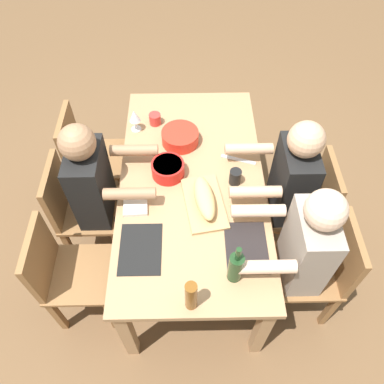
{
  "coord_description": "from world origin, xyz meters",
  "views": [
    {
      "loc": [
        1.49,
        -0.03,
        2.6
      ],
      "look_at": [
        0.0,
        0.0,
        0.63
      ],
      "focal_mm": 35.84,
      "sensor_mm": 36.0,
      "label": 1
    }
  ],
  "objects": [
    {
      "name": "ground_plane",
      "position": [
        0.0,
        0.0,
        0.0
      ],
      "size": [
        8.0,
        8.0,
        0.0
      ],
      "primitive_type": "plane",
      "color": "brown"
    },
    {
      "name": "chair_near_center",
      "position": [
        0.0,
        -0.77,
        0.48
      ],
      "size": [
        0.4,
        0.4,
        0.85
      ],
      "color": "olive",
      "rests_on": "ground_plane"
    },
    {
      "name": "chair_near_left",
      "position": [
        -0.47,
        -0.77,
        0.48
      ],
      "size": [
        0.4,
        0.4,
        0.85
      ],
      "color": "olive",
      "rests_on": "ground_plane"
    },
    {
      "name": "cutting_board",
      "position": [
        0.18,
        0.07,
        0.75
      ],
      "size": [
        0.43,
        0.28,
        0.02
      ],
      "primitive_type": "cube",
      "rotation": [
        0.0,
        0.0,
        0.16
      ],
      "color": "tan",
      "rests_on": "dining_table"
    },
    {
      "name": "dining_table",
      "position": [
        0.0,
        0.0,
        0.65
      ],
      "size": [
        1.71,
        0.9,
        0.74
      ],
      "color": "#A87F56",
      "rests_on": "ground_plane"
    },
    {
      "name": "cup_far_center",
      "position": [
        0.01,
        0.26,
        0.79
      ],
      "size": [
        0.07,
        0.07,
        0.1
      ],
      "primitive_type": "cylinder",
      "color": "black",
      "rests_on": "dining_table"
    },
    {
      "name": "placemat_near_right",
      "position": [
        0.47,
        -0.29,
        0.74
      ],
      "size": [
        0.32,
        0.23,
        0.01
      ],
      "primitive_type": "cube",
      "color": "black",
      "rests_on": "dining_table"
    },
    {
      "name": "cup_near_left",
      "position": [
        -0.53,
        -0.25,
        0.78
      ],
      "size": [
        0.08,
        0.08,
        0.08
      ],
      "primitive_type": "cylinder",
      "color": "red",
      "rests_on": "dining_table"
    },
    {
      "name": "bread_loaf",
      "position": [
        0.18,
        0.07,
        0.81
      ],
      "size": [
        0.33,
        0.16,
        0.09
      ],
      "primitive_type": "ellipsoid",
      "rotation": [
        0.0,
        0.0,
        0.16
      ],
      "color": "tan",
      "rests_on": "cutting_board"
    },
    {
      "name": "napkin_stack",
      "position": [
        0.19,
        -0.34,
        0.75
      ],
      "size": [
        0.15,
        0.15,
        0.02
      ],
      "primitive_type": "cube",
      "rotation": [
        0.0,
        0.0,
        0.06
      ],
      "color": "white",
      "rests_on": "dining_table"
    },
    {
      "name": "wine_bottle",
      "position": [
        0.64,
        0.21,
        0.85
      ],
      "size": [
        0.08,
        0.08,
        0.29
      ],
      "color": "#193819",
      "rests_on": "dining_table"
    },
    {
      "name": "wine_glass",
      "position": [
        -0.47,
        -0.38,
        0.86
      ],
      "size": [
        0.08,
        0.08,
        0.17
      ],
      "color": "silver",
      "rests_on": "dining_table"
    },
    {
      "name": "diner_far_center",
      "position": [
        -0.0,
        0.59,
        0.7
      ],
      "size": [
        0.41,
        0.53,
        1.2
      ],
      "color": "#2D2D38",
      "rests_on": "ground_plane"
    },
    {
      "name": "beer_bottle",
      "position": [
        0.79,
        -0.02,
        0.85
      ],
      "size": [
        0.06,
        0.06,
        0.22
      ],
      "primitive_type": "cylinder",
      "color": "brown",
      "rests_on": "dining_table"
    },
    {
      "name": "serving_bowl_salad",
      "position": [
        -0.06,
        -0.15,
        0.79
      ],
      "size": [
        0.21,
        0.21,
        0.1
      ],
      "color": "red",
      "rests_on": "dining_table"
    },
    {
      "name": "chair_far_center",
      "position": [
        0.0,
        0.77,
        0.48
      ],
      "size": [
        0.4,
        0.4,
        0.85
      ],
      "color": "olive",
      "rests_on": "ground_plane"
    },
    {
      "name": "serving_bowl_greens",
      "position": [
        -0.34,
        -0.07,
        0.79
      ],
      "size": [
        0.25,
        0.25,
        0.09
      ],
      "color": "red",
      "rests_on": "dining_table"
    },
    {
      "name": "chair_far_right",
      "position": [
        0.47,
        0.77,
        0.48
      ],
      "size": [
        0.4,
        0.4,
        0.85
      ],
      "color": "olive",
      "rests_on": "ground_plane"
    },
    {
      "name": "carving_knife",
      "position": [
        -0.17,
        0.31,
        0.74
      ],
      "size": [
        0.1,
        0.23,
        0.01
      ],
      "primitive_type": "cube",
      "rotation": [
        0.0,
        0.0,
        1.24
      ],
      "color": "silver",
      "rests_on": "dining_table"
    },
    {
      "name": "placemat_far_right",
      "position": [
        0.47,
        0.29,
        0.74
      ],
      "size": [
        0.32,
        0.23,
        0.01
      ],
      "primitive_type": "cube",
      "color": "black",
      "rests_on": "dining_table"
    },
    {
      "name": "diner_far_right",
      "position": [
        0.47,
        0.59,
        0.7
      ],
      "size": [
        0.41,
        0.53,
        1.2
      ],
      "color": "#2D2D38",
      "rests_on": "ground_plane"
    },
    {
      "name": "diner_near_center",
      "position": [
        0.0,
        -0.59,
        0.7
      ],
      "size": [
        0.41,
        0.53,
        1.2
      ],
      "color": "#2D2D38",
      "rests_on": "ground_plane"
    },
    {
      "name": "chair_near_right",
      "position": [
        0.47,
        -0.77,
        0.48
      ],
      "size": [
        0.4,
        0.4,
        0.85
      ],
      "color": "olive",
      "rests_on": "ground_plane"
    }
  ]
}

